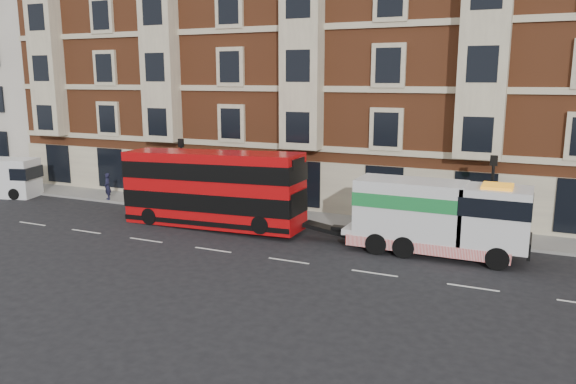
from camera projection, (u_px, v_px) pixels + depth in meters
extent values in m
plane|color=black|center=(213.00, 250.00, 27.02)|extent=(120.00, 120.00, 0.00)
cube|color=slate|center=(279.00, 215.00, 33.70)|extent=(90.00, 3.00, 0.15)
cube|color=brown|center=(332.00, 65.00, 38.40)|extent=(45.00, 12.00, 18.00)
cube|color=beige|center=(6.00, 79.00, 50.04)|extent=(16.00, 10.00, 16.00)
cylinder|color=black|center=(182.00, 177.00, 34.55)|extent=(0.14, 0.14, 4.00)
cube|color=black|center=(181.00, 143.00, 34.13)|extent=(0.35, 0.15, 0.50)
cylinder|color=black|center=(491.00, 203.00, 27.27)|extent=(0.14, 0.14, 4.00)
cube|color=black|center=(494.00, 161.00, 26.85)|extent=(0.35, 0.15, 0.50)
cube|color=#B80A0C|center=(212.00, 189.00, 30.77)|extent=(10.32, 2.30, 4.06)
cube|color=black|center=(212.00, 199.00, 30.89)|extent=(10.36, 2.36, 0.97)
cube|color=black|center=(212.00, 170.00, 30.56)|extent=(10.36, 2.36, 0.92)
cylinder|color=black|center=(150.00, 216.00, 31.59)|extent=(0.96, 0.29, 0.96)
cylinder|color=black|center=(172.00, 209.00, 33.45)|extent=(0.96, 0.29, 0.96)
cylinder|color=black|center=(261.00, 225.00, 28.71)|extent=(0.96, 0.29, 0.96)
cylinder|color=black|center=(278.00, 216.00, 30.56)|extent=(0.96, 0.29, 0.96)
cube|color=silver|center=(433.00, 236.00, 26.18)|extent=(8.29, 2.12, 0.28)
cube|color=silver|center=(495.00, 217.00, 24.86)|extent=(2.95, 2.30, 2.67)
cube|color=silver|center=(410.00, 208.00, 26.38)|extent=(4.98, 2.30, 2.67)
cube|color=#1A7735|center=(411.00, 199.00, 26.28)|extent=(5.02, 2.34, 0.65)
cube|color=red|center=(428.00, 242.00, 26.32)|extent=(7.37, 2.36, 0.51)
cylinder|color=black|center=(497.00, 258.00, 24.13)|extent=(1.01, 0.32, 1.01)
cylinder|color=black|center=(501.00, 246.00, 25.99)|extent=(1.01, 0.32, 1.01)
cylinder|color=black|center=(404.00, 247.00, 25.77)|extent=(1.01, 0.37, 1.01)
cylinder|color=black|center=(413.00, 236.00, 27.63)|extent=(1.01, 0.37, 1.01)
cylinder|color=black|center=(376.00, 244.00, 26.29)|extent=(1.01, 0.37, 1.01)
cylinder|color=black|center=(388.00, 233.00, 28.15)|extent=(1.01, 0.37, 1.01)
cube|color=silver|center=(0.00, 177.00, 39.08)|extent=(5.45, 3.34, 2.65)
cylinder|color=black|center=(14.00, 194.00, 38.09)|extent=(0.81, 0.45, 0.77)
cylinder|color=black|center=(31.00, 189.00, 39.96)|extent=(0.81, 0.45, 0.77)
imported|color=black|center=(107.00, 186.00, 37.32)|extent=(0.78, 0.70, 1.78)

